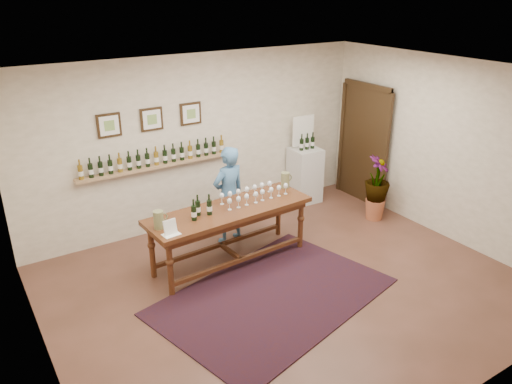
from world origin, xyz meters
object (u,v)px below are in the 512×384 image
display_pedestal (305,175)px  potted_plant (377,188)px  tasting_table (230,217)px  person (229,195)px

display_pedestal → potted_plant: display_pedestal is taller
display_pedestal → potted_plant: (0.54, -1.29, 0.06)m
tasting_table → display_pedestal: bearing=24.7°
tasting_table → display_pedestal: size_ratio=2.42×
display_pedestal → person: (-1.96, -0.63, 0.27)m
potted_plant → person: size_ratio=0.63×
display_pedestal → person: size_ratio=0.65×
tasting_table → person: bearing=58.4°
display_pedestal → potted_plant: size_ratio=1.04×
potted_plant → tasting_table: bearing=178.3°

